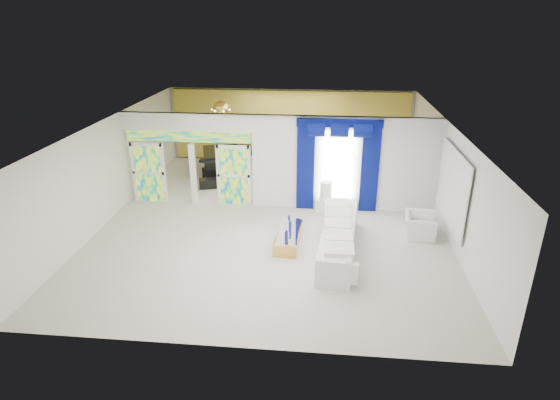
# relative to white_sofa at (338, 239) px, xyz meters

# --- Properties ---
(floor) EXTENTS (12.00, 12.00, 0.00)m
(floor) POSITION_rel_white_sofa_xyz_m (-1.93, 1.95, -0.36)
(floor) COLOR #B7AF9E
(floor) RESTS_ON ground
(dividing_wall) EXTENTS (5.70, 0.18, 3.00)m
(dividing_wall) POSITION_rel_white_sofa_xyz_m (0.22, 2.95, 1.14)
(dividing_wall) COLOR white
(dividing_wall) RESTS_ON ground
(dividing_header) EXTENTS (4.30, 0.18, 0.55)m
(dividing_header) POSITION_rel_white_sofa_xyz_m (-4.78, 2.95, 2.36)
(dividing_header) COLOR white
(dividing_header) RESTS_ON dividing_wall
(stained_panel_left) EXTENTS (0.95, 0.04, 2.00)m
(stained_panel_left) POSITION_rel_white_sofa_xyz_m (-6.21, 2.95, 0.64)
(stained_panel_left) COLOR #994C3F
(stained_panel_left) RESTS_ON ground
(stained_panel_right) EXTENTS (0.95, 0.04, 2.00)m
(stained_panel_right) POSITION_rel_white_sofa_xyz_m (-3.36, 2.95, 0.64)
(stained_panel_right) COLOR #994C3F
(stained_panel_right) RESTS_ON ground
(stained_transom) EXTENTS (4.00, 0.05, 0.35)m
(stained_transom) POSITION_rel_white_sofa_xyz_m (-4.78, 2.95, 1.89)
(stained_transom) COLOR #994C3F
(stained_transom) RESTS_ON dividing_header
(window_pane) EXTENTS (1.00, 0.02, 2.30)m
(window_pane) POSITION_rel_white_sofa_xyz_m (-0.03, 2.85, 1.09)
(window_pane) COLOR white
(window_pane) RESTS_ON dividing_wall
(blue_drape_left) EXTENTS (0.55, 0.10, 2.80)m
(blue_drape_left) POSITION_rel_white_sofa_xyz_m (-1.03, 2.82, 1.04)
(blue_drape_left) COLOR #030544
(blue_drape_left) RESTS_ON ground
(blue_drape_right) EXTENTS (0.55, 0.10, 2.80)m
(blue_drape_right) POSITION_rel_white_sofa_xyz_m (0.97, 2.82, 1.04)
(blue_drape_right) COLOR #030544
(blue_drape_right) RESTS_ON ground
(blue_pelmet) EXTENTS (2.60, 0.12, 0.25)m
(blue_pelmet) POSITION_rel_white_sofa_xyz_m (-0.03, 2.82, 2.46)
(blue_pelmet) COLOR #030544
(blue_pelmet) RESTS_ON dividing_wall
(wall_mirror) EXTENTS (0.04, 2.70, 1.90)m
(wall_mirror) POSITION_rel_white_sofa_xyz_m (3.01, 0.95, 1.19)
(wall_mirror) COLOR white
(wall_mirror) RESTS_ON ground
(gold_curtains) EXTENTS (9.70, 0.12, 2.90)m
(gold_curtains) POSITION_rel_white_sofa_xyz_m (-1.93, 7.85, 1.14)
(gold_curtains) COLOR #AC8929
(gold_curtains) RESTS_ON ground
(white_sofa) EXTENTS (1.15, 3.86, 0.72)m
(white_sofa) POSITION_rel_white_sofa_xyz_m (0.00, 0.00, 0.00)
(white_sofa) COLOR white
(white_sofa) RESTS_ON ground
(coffee_table) EXTENTS (0.70, 1.71, 0.37)m
(coffee_table) POSITION_rel_white_sofa_xyz_m (-1.35, 0.30, -0.18)
(coffee_table) COLOR gold
(coffee_table) RESTS_ON ground
(console_table) EXTENTS (1.26, 0.53, 0.41)m
(console_table) POSITION_rel_white_sofa_xyz_m (-0.06, 2.65, -0.16)
(console_table) COLOR white
(console_table) RESTS_ON ground
(table_lamp) EXTENTS (0.36, 0.36, 0.58)m
(table_lamp) POSITION_rel_white_sofa_xyz_m (-0.36, 2.65, 0.33)
(table_lamp) COLOR silver
(table_lamp) RESTS_ON console_table
(armchair) EXTENTS (1.00, 1.10, 0.64)m
(armchair) POSITION_rel_white_sofa_xyz_m (2.31, 1.15, -0.04)
(armchair) COLOR white
(armchair) RESTS_ON ground
(grand_piano) EXTENTS (1.83, 2.12, 0.92)m
(grand_piano) POSITION_rel_white_sofa_xyz_m (-4.43, 5.98, 0.10)
(grand_piano) COLOR black
(grand_piano) RESTS_ON ground
(piano_bench) EXTENTS (1.06, 0.64, 0.33)m
(piano_bench) POSITION_rel_white_sofa_xyz_m (-4.43, 4.38, -0.20)
(piano_bench) COLOR black
(piano_bench) RESTS_ON ground
(tv_console) EXTENTS (0.64, 0.60, 0.78)m
(tv_console) POSITION_rel_white_sofa_xyz_m (-6.59, 4.00, 0.03)
(tv_console) COLOR tan
(tv_console) RESTS_ON ground
(chandelier) EXTENTS (0.60, 0.60, 0.60)m
(chandelier) POSITION_rel_white_sofa_xyz_m (-4.23, 5.35, 2.29)
(chandelier) COLOR gold
(chandelier) RESTS_ON ceiling
(decanters) EXTENTS (0.19, 1.09, 0.26)m
(decanters) POSITION_rel_white_sofa_xyz_m (-1.37, 0.29, 0.10)
(decanters) COLOR white
(decanters) RESTS_ON coffee_table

